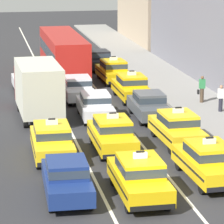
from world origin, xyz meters
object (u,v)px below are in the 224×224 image
at_px(taxi_center_sixth, 53,48).
at_px(box_truck_left_third, 37,87).
at_px(taxi_left_second, 52,140).
at_px(sedan_left_fourth, 27,80).
at_px(sedan_center_fourth, 78,88).
at_px(sedan_right_sixth, 98,59).
at_px(taxi_center_second, 112,133).
at_px(pedestrian_mid_block, 202,89).
at_px(bus_center_fifth, 63,53).
at_px(sedan_right_third, 149,105).
at_px(taxi_right_fourth, 131,87).
at_px(taxi_center_nearest, 139,176).
at_px(taxi_right_second, 177,127).
at_px(pedestrian_near_crosswalk, 221,98).
at_px(taxi_right_fifth, 113,71).
at_px(sedan_left_nearest, 67,177).
at_px(sedan_center_third, 95,105).
at_px(taxi_right_nearest, 208,161).

bearing_deg(taxi_center_sixth, box_truck_left_third, -98.53).
xyz_separation_m(taxi_left_second, sedan_left_fourth, (-0.17, 14.87, -0.03)).
distance_m(sedan_center_fourth, sedan_right_sixth, 11.24).
xyz_separation_m(taxi_center_second, taxi_center_sixth, (0.20, 28.84, 0.00)).
relative_size(sedan_center_fourth, pedestrian_mid_block, 2.56).
bearing_deg(bus_center_fifth, sedan_center_fourth, -90.62).
bearing_deg(sedan_right_third, taxi_right_fourth, 89.18).
xyz_separation_m(taxi_left_second, taxi_right_fourth, (6.34, 11.32, 0.00)).
bearing_deg(sedan_right_third, taxi_center_second, -119.75).
bearing_deg(taxi_center_nearest, taxi_left_second, 116.58).
bearing_deg(taxi_right_second, pedestrian_near_crosswalk, 52.38).
height_order(taxi_center_nearest, taxi_right_fourth, same).
xyz_separation_m(box_truck_left_third, pedestrian_mid_block, (10.40, 1.06, -0.78)).
distance_m(box_truck_left_third, sedan_right_sixth, 15.76).
relative_size(taxi_left_second, taxi_right_fourth, 1.01).
bearing_deg(sedan_right_third, pedestrian_mid_block, 34.82).
distance_m(taxi_center_second, taxi_right_fifth, 16.95).
xyz_separation_m(taxi_left_second, sedan_right_sixth, (6.12, 22.62, -0.03)).
bearing_deg(taxi_right_fifth, taxi_right_fourth, -89.57).
bearing_deg(taxi_center_sixth, sedan_left_nearest, -95.20).
bearing_deg(pedestrian_mid_block, bus_center_fifth, 123.72).
relative_size(sedan_left_fourth, sedan_center_third, 1.00).
bearing_deg(taxi_center_sixth, sedan_center_fourth, -90.95).
relative_size(taxi_center_second, taxi_right_fourth, 1.00).
relative_size(taxi_center_second, sedan_right_sixth, 1.05).
bearing_deg(taxi_center_sixth, taxi_center_nearest, -90.53).
bearing_deg(pedestrian_mid_block, taxi_center_nearest, -116.77).
height_order(sedan_left_fourth, pedestrian_near_crosswalk, pedestrian_near_crosswalk).
height_order(sedan_left_nearest, sedan_center_third, same).
distance_m(sedan_right_sixth, pedestrian_near_crosswalk, 16.59).
distance_m(taxi_center_nearest, sedan_center_third, 12.60).
bearing_deg(taxi_center_sixth, sedan_right_third, -82.46).
height_order(sedan_left_fourth, bus_center_fifth, bus_center_fifth).
height_order(taxi_center_sixth, taxi_right_fourth, same).
bearing_deg(taxi_right_fifth, taxi_left_second, -110.07).
xyz_separation_m(taxi_center_nearest, taxi_right_nearest, (3.31, 1.37, 0.00)).
distance_m(taxi_center_sixth, pedestrian_near_crosswalk, 23.97).
distance_m(taxi_center_nearest, pedestrian_mid_block, 16.72).
distance_m(sedan_left_nearest, sedan_right_third, 13.13).
bearing_deg(sedan_left_fourth, pedestrian_mid_block, -28.27).
distance_m(bus_center_fifth, taxi_right_fifth, 4.59).
xyz_separation_m(sedan_left_nearest, box_truck_left_third, (-0.04, 13.38, 0.93)).
distance_m(sedan_right_third, taxi_right_fifth, 10.92).
height_order(sedan_center_fourth, taxi_right_fifth, taxi_right_fifth).
distance_m(taxi_left_second, sedan_center_fourth, 12.20).
bearing_deg(sedan_left_fourth, taxi_right_fifth, 20.03).
bearing_deg(sedan_left_nearest, taxi_center_nearest, -9.85).
distance_m(taxi_left_second, taxi_center_sixth, 29.62).
height_order(sedan_center_fourth, pedestrian_near_crosswalk, pedestrian_near_crosswalk).
bearing_deg(taxi_right_second, taxi_right_fifth, 90.46).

